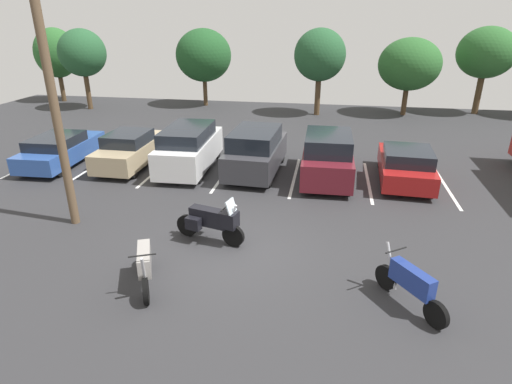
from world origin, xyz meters
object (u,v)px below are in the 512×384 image
car_blue (61,149)px  car_charcoal (256,151)px  car_tan (131,149)px  motorcycle_third (410,284)px  car_red (406,165)px  utility_pole (49,75)px  motorcycle_second (145,264)px  car_white (189,148)px  car_maroon (327,157)px  motorcycle_touring (212,221)px

car_blue → car_charcoal: (8.79, 0.40, 0.26)m
car_tan → car_blue: bearing=-173.1°
motorcycle_third → car_red: (1.06, 8.18, 0.12)m
motorcycle_third → utility_pole: 11.04m
car_blue → car_red: 14.86m
car_red → car_blue: bearing=-178.6°
motorcycle_second → car_blue: bearing=133.0°
car_white → utility_pole: bearing=-110.1°
car_blue → utility_pole: bearing=-53.8°
motorcycle_second → car_maroon: 9.22m
motorcycle_touring → car_red: 8.73m
car_red → car_white: bearing=-180.0°
motorcycle_third → car_tan: (-10.60, 8.20, 0.15)m
car_red → utility_pole: bearing=-153.0°
motorcycle_touring → car_maroon: size_ratio=0.50×
motorcycle_second → car_maroon: car_maroon is taller
utility_pole → motorcycle_second: bearing=-37.5°
car_white → car_blue: bearing=-176.6°
motorcycle_third → car_charcoal: 9.62m
motorcycle_touring → car_white: bearing=113.8°
car_red → motorcycle_touring: bearing=-136.3°
car_charcoal → motorcycle_third: bearing=-58.7°
utility_pole → motorcycle_third: bearing=-14.5°
motorcycle_touring → car_maroon: car_maroon is taller
motorcycle_touring → motorcycle_third: (5.24, -2.15, -0.08)m
car_tan → motorcycle_third: bearing=-37.7°
car_charcoal → car_maroon: size_ratio=1.04×
motorcycle_touring → car_tan: 8.09m
car_blue → car_red: bearing=1.4°
motorcycle_second → motorcycle_third: motorcycle_second is taller
motorcycle_touring → motorcycle_third: 5.66m
car_white → car_red: 8.97m
car_tan → car_charcoal: car_charcoal is taller
motorcycle_second → utility_pole: bearing=142.5°
motorcycle_second → car_white: size_ratio=0.42×
car_blue → motorcycle_second: bearing=-47.0°
car_maroon → car_red: 3.11m
car_tan → car_white: 2.71m
motorcycle_third → car_maroon: (-2.02, 7.91, 0.35)m
car_red → motorcycle_third: bearing=-97.4°
motorcycle_third → car_red: size_ratio=0.41×
motorcycle_third → car_blue: size_ratio=0.38×
car_white → motorcycle_third: bearing=-46.0°
motorcycle_second → motorcycle_third: (6.27, 0.26, 0.01)m
car_tan → utility_pole: bearing=-83.4°
motorcycle_touring → car_maroon: 6.61m
motorcycle_touring → motorcycle_third: bearing=-22.3°
motorcycle_third → car_maroon: bearing=104.3°
car_maroon → utility_pole: (-7.92, -5.35, 3.70)m
car_tan → car_charcoal: 5.61m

